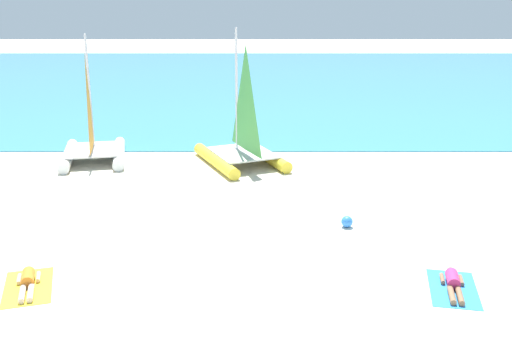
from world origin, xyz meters
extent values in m
plane|color=beige|center=(0.00, 10.00, 0.00)|extent=(120.00, 120.00, 0.00)
cube|color=teal|center=(0.00, 32.04, 0.03)|extent=(120.00, 40.00, 0.05)
cylinder|color=yellow|center=(-1.57, 9.91, 0.23)|extent=(2.07, 3.95, 0.47)
cylinder|color=yellow|center=(0.40, 10.77, 0.23)|extent=(2.07, 3.95, 0.47)
cube|color=silver|center=(-0.51, 10.16, 0.50)|extent=(3.02, 3.27, 0.06)
cylinder|color=silver|center=(-0.74, 10.70, 2.91)|extent=(0.10, 0.10, 4.89)
pyramid|color=#4CA54C|center=(-0.35, 9.81, 2.77)|extent=(0.91, 1.99, 4.11)
cylinder|color=white|center=(-7.67, 10.68, 0.22)|extent=(1.19, 3.91, 0.45)
cylinder|color=white|center=(-5.66, 11.08, 0.22)|extent=(1.19, 3.91, 0.45)
cube|color=silver|center=(-6.63, 10.70, 0.47)|extent=(2.49, 2.84, 0.06)
cylinder|color=silver|center=(-6.74, 11.24, 2.76)|extent=(0.09, 0.09, 4.64)
pyramid|color=orange|center=(-6.56, 10.34, 2.63)|extent=(0.45, 2.01, 3.90)
cube|color=yellow|center=(-5.40, -0.17, 0.01)|extent=(1.59, 2.13, 0.01)
cylinder|color=orange|center=(-5.46, 0.02, 0.16)|extent=(0.46, 0.68, 0.30)
sphere|color=beige|center=(-5.57, 0.41, 0.16)|extent=(0.22, 0.22, 0.22)
cylinder|color=beige|center=(-5.36, -0.63, 0.08)|extent=(0.35, 0.79, 0.14)
cylinder|color=beige|center=(-5.19, -0.58, 0.08)|extent=(0.35, 0.79, 0.14)
cylinder|color=beige|center=(-5.71, 0.11, 0.07)|extent=(0.22, 0.46, 0.10)
cylinder|color=beige|center=(-5.29, 0.23, 0.07)|extent=(0.22, 0.46, 0.10)
cube|color=#338CD8|center=(4.70, -0.26, 0.01)|extent=(1.44, 2.07, 0.01)
cylinder|color=#D83372|center=(4.74, -0.06, 0.16)|extent=(0.41, 0.67, 0.30)
sphere|color=#8C6647|center=(4.82, 0.34, 0.16)|extent=(0.22, 0.22, 0.22)
cylinder|color=#8C6647|center=(4.53, -0.68, 0.08)|extent=(0.29, 0.79, 0.14)
cylinder|color=#8C6647|center=(4.71, -0.72, 0.08)|extent=(0.29, 0.79, 0.14)
cylinder|color=#8C6647|center=(4.56, 0.13, 0.07)|extent=(0.18, 0.46, 0.10)
cylinder|color=#8C6647|center=(4.99, 0.05, 0.07)|extent=(0.18, 0.46, 0.10)
sphere|color=#337FE5|center=(2.74, 3.58, 0.17)|extent=(0.35, 0.35, 0.35)
camera|label=1|loc=(0.03, -13.06, 6.85)|focal=42.25mm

